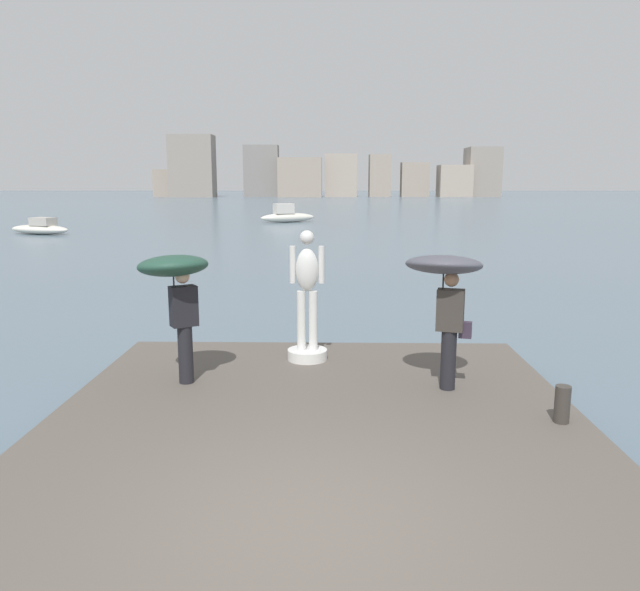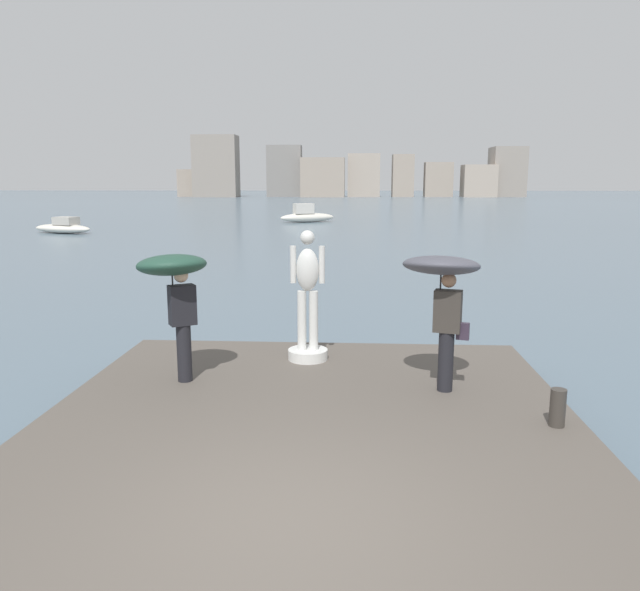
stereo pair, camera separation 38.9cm
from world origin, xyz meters
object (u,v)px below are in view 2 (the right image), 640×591
onlooker_left (174,279)px  boat_leftward (307,216)px  statue_white_figure (308,309)px  mooring_bollard (558,408)px  onlooker_right (443,282)px  boat_near (63,227)px

onlooker_left → boat_leftward: (-1.57, 43.06, -1.42)m
statue_white_figure → mooring_bollard: bearing=-39.0°
boat_leftward → onlooker_left: bearing=-87.9°
statue_white_figure → mooring_bollard: size_ratio=4.62×
statue_white_figure → mooring_bollard: statue_white_figure is taller
onlooker_right → boat_leftward: onlooker_right is taller
boat_near → onlooker_left: bearing=-61.3°
onlooker_left → onlooker_right: bearing=-1.9°
mooring_bollard → boat_leftward: bearing=98.6°
statue_white_figure → onlooker_left: 2.36m
onlooker_left → mooring_bollard: (5.19, -1.42, -1.34)m
onlooker_left → onlooker_right: onlooker_right is taller
statue_white_figure → boat_near: size_ratio=0.47×
mooring_bollard → onlooker_left: bearing=164.7°
mooring_bollard → boat_near: 39.12m
mooring_bollard → statue_white_figure: bearing=141.0°
onlooker_left → mooring_bollard: size_ratio=4.18×
statue_white_figure → onlooker_left: (-1.87, -1.27, 0.69)m
onlooker_right → boat_near: size_ratio=0.43×
statue_white_figure → boat_near: statue_white_figure is taller
onlooker_left → boat_near: onlooker_left is taller
boat_near → boat_leftward: 19.61m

